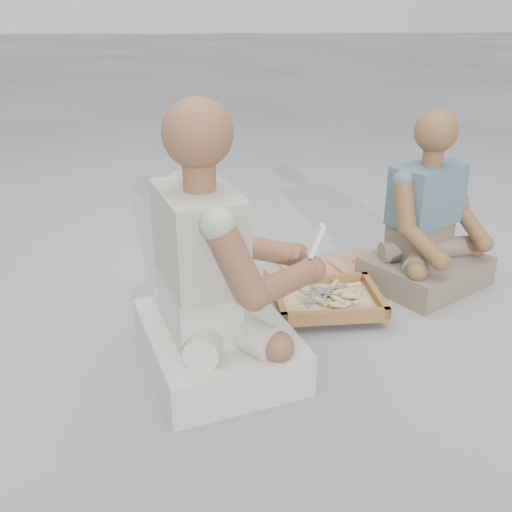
{
  "coord_description": "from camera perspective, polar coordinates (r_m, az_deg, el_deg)",
  "views": [
    {
      "loc": [
        -0.25,
        -1.88,
        1.22
      ],
      "look_at": [
        -0.07,
        0.22,
        0.3
      ],
      "focal_mm": 40.0,
      "sensor_mm": 36.0,
      "label": 1
    }
  ],
  "objects": [
    {
      "name": "wood_chip_11",
      "position": [
        2.89,
        8.88,
        -1.72
      ],
      "size": [
        0.02,
        0.02,
        0.0
      ],
      "primitive_type": "cube",
      "rotation": [
        0.0,
        0.0,
        2.17
      ],
      "color": "tan",
      "rests_on": "ground"
    },
    {
      "name": "chisel_7",
      "position": [
        2.62,
        7.76,
        -2.88
      ],
      "size": [
        0.13,
        0.2,
        0.02
      ],
      "rotation": [
        0.0,
        0.0,
        1.02
      ],
      "color": "silver",
      "rests_on": "tool_tray"
    },
    {
      "name": "wood_chip_12",
      "position": [
        2.55,
        10.19,
        -5.44
      ],
      "size": [
        0.02,
        0.02,
        0.0
      ],
      "primitive_type": "cube",
      "rotation": [
        0.0,
        0.0,
        2.81
      ],
      "color": "tan",
      "rests_on": "ground"
    },
    {
      "name": "wood_chip_8",
      "position": [
        2.8,
        8.86,
        -2.61
      ],
      "size": [
        0.02,
        0.02,
        0.0
      ],
      "primitive_type": "cube",
      "rotation": [
        0.0,
        0.0,
        2.75
      ],
      "color": "tan",
      "rests_on": "ground"
    },
    {
      "name": "wood_chip_10",
      "position": [
        2.78,
        7.24,
        -2.72
      ],
      "size": [
        0.02,
        0.02,
        0.0
      ],
      "primitive_type": "cube",
      "rotation": [
        0.0,
        0.0,
        2.25
      ],
      "color": "tan",
      "rests_on": "ground"
    },
    {
      "name": "ground",
      "position": [
        2.26,
        2.25,
        -9.22
      ],
      "size": [
        60.0,
        60.0,
        0.0
      ],
      "primitive_type": "plane",
      "color": "#A2A3A8",
      "rests_on": "ground"
    },
    {
      "name": "chisel_1",
      "position": [
        2.48,
        9.89,
        -4.68
      ],
      "size": [
        0.2,
        0.11,
        0.02
      ],
      "rotation": [
        0.0,
        0.0,
        0.46
      ],
      "color": "silver",
      "rests_on": "tool_tray"
    },
    {
      "name": "craftsman",
      "position": [
        2.01,
        -4.2,
        -2.78
      ],
      "size": [
        0.73,
        0.74,
        0.98
      ],
      "rotation": [
        0.0,
        0.0,
        -1.28
      ],
      "color": "beige",
      "rests_on": "ground"
    },
    {
      "name": "chisel_9",
      "position": [
        2.49,
        7.91,
        -4.2
      ],
      "size": [
        0.13,
        0.2,
        0.02
      ],
      "rotation": [
        0.0,
        0.0,
        -1.02
      ],
      "color": "silver",
      "rests_on": "tool_tray"
    },
    {
      "name": "chisel_3",
      "position": [
        2.52,
        10.1,
        -4.1
      ],
      "size": [
        0.1,
        0.21,
        0.02
      ],
      "rotation": [
        0.0,
        0.0,
        1.17
      ],
      "color": "silver",
      "rests_on": "tool_tray"
    },
    {
      "name": "wood_chip_5",
      "position": [
        2.85,
        8.55,
        -2.06
      ],
      "size": [
        0.02,
        0.02,
        0.0
      ],
      "primitive_type": "cube",
      "rotation": [
        0.0,
        0.0,
        1.17
      ],
      "color": "tan",
      "rests_on": "ground"
    },
    {
      "name": "chisel_0",
      "position": [
        2.53,
        7.63,
        -3.87
      ],
      "size": [
        0.19,
        0.14,
        0.02
      ],
      "rotation": [
        0.0,
        0.0,
        0.63
      ],
      "color": "silver",
      "rests_on": "tool_tray"
    },
    {
      "name": "chisel_6",
      "position": [
        2.53,
        9.34,
        -3.94
      ],
      "size": [
        0.19,
        0.15,
        0.02
      ],
      "rotation": [
        0.0,
        0.0,
        -0.64
      ],
      "color": "silver",
      "rests_on": "tool_tray"
    },
    {
      "name": "wood_chip_7",
      "position": [
        2.43,
        5.7,
        -6.73
      ],
      "size": [
        0.02,
        0.02,
        0.0
      ],
      "primitive_type": "cube",
      "rotation": [
        0.0,
        0.0,
        1.15
      ],
      "color": "tan",
      "rests_on": "ground"
    },
    {
      "name": "carved_panel",
      "position": [
        2.8,
        7.96,
        -2.13
      ],
      "size": [
        0.69,
        0.56,
        0.04
      ],
      "primitive_type": "cube",
      "rotation": [
        0.0,
        0.0,
        0.31
      ],
      "color": "olive",
      "rests_on": "ground"
    },
    {
      "name": "chisel_5",
      "position": [
        2.47,
        6.28,
        -4.45
      ],
      "size": [
        0.12,
        0.2,
        0.02
      ],
      "rotation": [
        0.0,
        0.0,
        -1.07
      ],
      "color": "silver",
      "rests_on": "tool_tray"
    },
    {
      "name": "companion",
      "position": [
        2.78,
        16.83,
        2.55
      ],
      "size": [
        0.67,
        0.64,
        0.82
      ],
      "rotation": [
        0.0,
        0.0,
        3.71
      ],
      "color": "#766755",
      "rests_on": "ground"
    },
    {
      "name": "chisel_11",
      "position": [
        2.62,
        9.28,
        -2.93
      ],
      "size": [
        0.22,
        0.07,
        0.02
      ],
      "rotation": [
        0.0,
        0.0,
        0.23
      ],
      "color": "silver",
      "rests_on": "tool_tray"
    },
    {
      "name": "wood_chip_0",
      "position": [
        2.55,
        14.11,
        -5.78
      ],
      "size": [
        0.02,
        0.02,
        0.0
      ],
      "primitive_type": "cube",
      "rotation": [
        0.0,
        0.0,
        0.7
      ],
      "color": "tan",
      "rests_on": "ground"
    },
    {
      "name": "wood_chip_3",
      "position": [
        2.85,
        8.94,
        -2.09
      ],
      "size": [
        0.02,
        0.02,
        0.0
      ],
      "primitive_type": "cube",
      "rotation": [
        0.0,
        0.0,
        1.37
      ],
      "color": "tan",
      "rests_on": "ground"
    },
    {
      "name": "wood_chip_9",
      "position": [
        2.66,
        13.29,
        -4.39
      ],
      "size": [
        0.02,
        0.02,
        0.0
      ],
      "primitive_type": "cube",
      "rotation": [
        0.0,
        0.0,
        0.97
      ],
      "color": "tan",
      "rests_on": "ground"
    },
    {
      "name": "chisel_10",
      "position": [
        2.6,
        7.71,
        -2.94
      ],
      "size": [
        0.12,
        0.2,
        0.02
      ],
      "rotation": [
        0.0,
        0.0,
        1.08
      ],
      "color": "silver",
      "rests_on": "tool_tray"
    },
    {
      "name": "wood_chip_1",
      "position": [
        2.88,
        12.33,
        -2.07
      ],
      "size": [
        0.02,
        0.02,
        0.0
      ],
      "primitive_type": "cube",
      "rotation": [
        0.0,
        0.0,
        0.07
      ],
      "color": "tan",
      "rests_on": "ground"
    },
    {
      "name": "chisel_2",
      "position": [
        2.42,
        7.77,
        -4.89
      ],
      "size": [
        0.19,
        0.14,
        0.02
      ],
      "rotation": [
        0.0,
        0.0,
        -0.6
      ],
      "color": "silver",
      "rests_on": "tool_tray"
    },
    {
      "name": "wood_chip_4",
      "position": [
        2.73,
        13.11,
        -3.69
      ],
      "size": [
        0.02,
        0.02,
        0.0
      ],
      "primitive_type": "cube",
      "rotation": [
        0.0,
        0.0,
        2.65
      ],
      "color": "tan",
      "rests_on": "ground"
    },
    {
      "name": "chisel_8",
      "position": [
        2.46,
        8.09,
        -4.79
      ],
      "size": [
        0.22,
        0.04,
        0.02
      ],
      "rotation": [
        0.0,
        0.0,
        -0.11
      ],
      "color": "silver",
      "rests_on": "tool_tray"
    },
    {
      "name": "mobile_phone",
      "position": [
        2.02,
        6.04,
        1.55
      ],
      "size": [
        0.06,
        0.05,
        0.12
      ],
      "rotation": [
        -0.35,
        0.0,
        -1.64
      ],
      "color": "white",
      "rests_on": "craftsman"
    },
    {
      "name": "chisel_4",
      "position": [
        2.51,
        8.94,
        -3.94
      ],
      "size": [
        0.21,
        0.1,
        0.02
      ],
      "rotation": [
        0.0,
        0.0,
        -0.38
      ],
      "color": "silver",
      "rests_on": "tool_tray"
    },
    {
      "name": "tool_tray",
      "position": [
        2.5,
        7.11,
        -4.37
      ],
      "size": [
        0.46,
        0.37,
        0.06
      ],
      "rotation": [
        0.0,
        0.0,
        0.02
      ],
      "color": "brown",
      "rests_on": "carved_panel"
    },
    {
      "name": "wood_chip_2",
      "position": [
        2.3,
        2.04,
        -8.58
      ],
      "size": [
        0.02,
        0.02,
        0.0
      ],
      "primitive_type": "cube",
      "rotation": [
        0.0,
        0.0,
        1.89
      ],
      "color": "tan",
      "rests_on": "ground"
    },
    {
      "name": "wood_chip_6",
      "position": [
        2.73,
        -0.96,
        -3.03
      ],
      "size": [
        0.02,
        0.02,
        0.0
      ],
      "primitive_type": "cube",
      "rotation": [
        0.0,
        0.0,
        0.25
      ],
      "color": "tan",
      "rests_on": "ground"
    }
  ]
}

